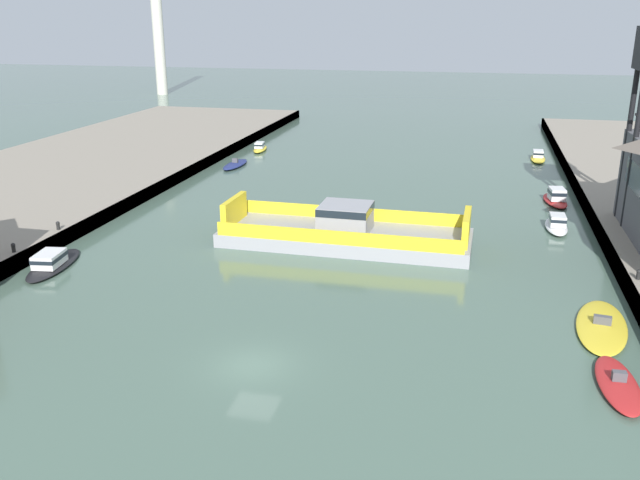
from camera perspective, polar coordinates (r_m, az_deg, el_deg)
The scene contains 14 objects.
ground_plane at distance 37.26m, azimuth -5.66°, elevation -10.50°, with size 400.00×400.00×0.00m, color #4C6656.
chain_ferry at distance 55.48m, azimuth 2.14°, elevation 0.68°, with size 20.46×7.34×3.38m.
moored_boat_near_left at distance 62.79m, azimuth 19.31°, elevation 1.28°, with size 1.91×5.48×1.46m.
moored_boat_near_right at distance 54.13m, azimuth -21.67°, elevation -1.73°, with size 3.42×7.56×1.34m.
moored_boat_mid_left at distance 92.90m, azimuth 17.89°, elevation 6.71°, with size 1.96×6.06×1.19m.
moored_boat_mid_right at distance 38.08m, azimuth 23.81°, elevation -11.04°, with size 2.18×6.13×0.95m.
moored_boat_far_left at distance 85.19m, azimuth -7.15°, elevation 6.34°, with size 2.11×6.52×1.02m.
moored_boat_far_right at distance 44.34m, azimuth 22.64°, elevation -6.72°, with size 3.94×8.42×0.86m.
moored_boat_upstream_a at distance 71.64m, azimuth 19.25°, elevation 3.40°, with size 2.72×6.01×1.63m.
moored_boat_upstream_b at distance 94.80m, azimuth -5.08°, elevation 7.76°, with size 2.27×5.50×1.26m.
bollard_left_aft at distance 54.93m, azimuth -24.43°, elevation -0.54°, with size 0.32×0.32×0.71m.
bollard_left_far at distance 59.24m, azimuth -21.21°, elevation 1.18°, with size 0.32×0.32×0.71m.
bollard_right_far at distance 49.65m, azimuth 25.26°, elevation -2.59°, with size 0.32×0.32×0.71m.
smokestack_distant_a at distance 166.88m, azimuth -13.53°, elevation 17.30°, with size 2.72×2.72×29.86m.
Camera 1 is at (10.92, -30.74, 18.00)m, focal length 37.98 mm.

